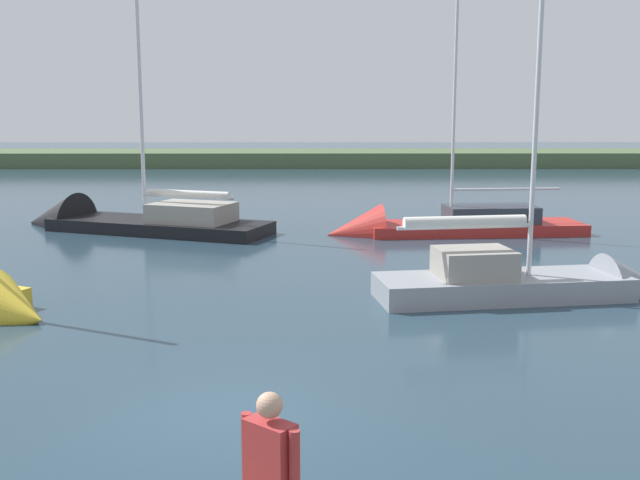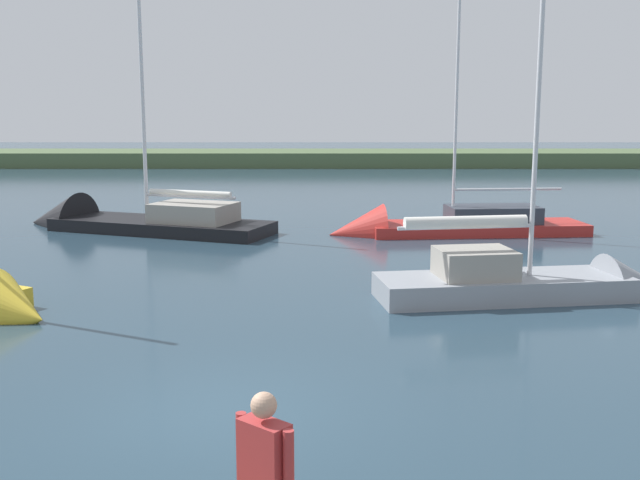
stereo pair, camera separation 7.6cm
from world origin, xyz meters
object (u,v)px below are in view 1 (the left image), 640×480
object	(u,v)px
sailboat_outer_mooring	(433,230)
sailboat_far_right	(541,289)
sailboat_behind_pier	(118,225)
person_on_dock	(270,473)

from	to	relation	value
sailboat_outer_mooring	sailboat_far_right	bearing A→B (deg)	92.33
sailboat_behind_pier	sailboat_far_right	bearing A→B (deg)	161.70
sailboat_far_right	person_on_dock	world-z (taller)	sailboat_far_right
sailboat_outer_mooring	sailboat_behind_pier	bearing A→B (deg)	-10.04
sailboat_far_right	sailboat_outer_mooring	world-z (taller)	sailboat_outer_mooring
sailboat_far_right	sailboat_behind_pier	world-z (taller)	sailboat_behind_pier
sailboat_far_right	person_on_dock	size ratio (longest dim) A/B	4.99
sailboat_outer_mooring	person_on_dock	distance (m)	21.79
sailboat_behind_pier	sailboat_outer_mooring	bearing A→B (deg)	-164.81
sailboat_behind_pier	sailboat_outer_mooring	distance (m)	11.95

